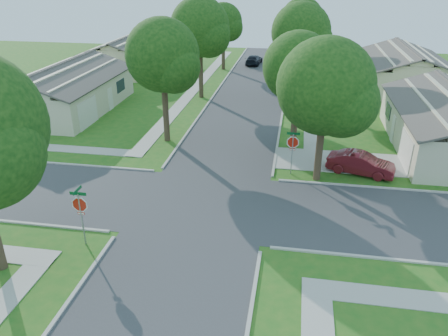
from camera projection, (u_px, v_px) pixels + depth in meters
name	position (u px, v px, depth m)	size (l,w,h in m)	color
ground	(203.00, 204.00, 24.31)	(100.00, 100.00, 0.00)	#205F1A
road_ns	(203.00, 204.00, 24.31)	(7.00, 100.00, 0.02)	#333335
sidewalk_ne	(310.00, 89.00, 46.58)	(1.20, 40.00, 0.04)	#9E9B91
sidewalk_nw	(199.00, 84.00, 48.44)	(1.20, 40.00, 0.04)	#9E9B91
driveway	(340.00, 162.00, 29.43)	(8.80, 3.60, 0.05)	#9E9B91
stop_sign_sw	(80.00, 207.00, 19.97)	(1.05, 0.80, 2.98)	gray
stop_sign_ne	(293.00, 144.00, 26.93)	(1.05, 0.80, 2.98)	gray
tree_e_near	(299.00, 70.00, 29.23)	(4.97, 4.80, 8.28)	#38281C
tree_e_mid	(301.00, 35.00, 39.68)	(5.59, 5.40, 9.21)	#38281C
tree_e_far	(302.00, 21.00, 51.40)	(5.17, 5.00, 8.72)	#38281C
tree_w_near	(163.00, 59.00, 30.46)	(5.38, 5.20, 8.97)	#38281C
tree_w_mid	(200.00, 30.00, 41.02)	(5.80, 5.60, 9.56)	#38281C
tree_w_far	(224.00, 24.00, 53.04)	(4.76, 4.60, 8.04)	#38281C
tree_ne_corner	(326.00, 91.00, 24.72)	(5.80, 5.60, 8.66)	#38281C
house_ne_far	(404.00, 72.00, 47.11)	(8.42, 13.60, 4.23)	beige
house_nw_near	(65.00, 93.00, 39.49)	(8.42, 13.60, 4.23)	beige
house_nw_far	(132.00, 57.00, 54.67)	(8.42, 13.60, 4.23)	beige
car_driveway	(361.00, 164.00, 27.55)	(1.45, 4.16, 1.37)	maroon
car_curb_east	(285.00, 74.00, 50.08)	(1.66, 4.12, 1.41)	black
car_curb_west	(254.00, 60.00, 57.80)	(1.72, 4.23, 1.23)	black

